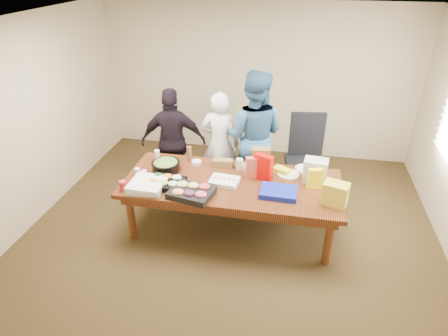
% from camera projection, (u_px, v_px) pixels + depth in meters
% --- Properties ---
extents(floor, '(5.50, 5.00, 0.02)m').
position_uv_depth(floor, '(232.00, 228.00, 5.34)').
color(floor, '#47301E').
rests_on(floor, ground).
extents(ceiling, '(5.50, 5.00, 0.02)m').
position_uv_depth(ceiling, '(234.00, 21.00, 4.01)').
color(ceiling, white).
rests_on(ceiling, wall_back).
extents(wall_back, '(5.50, 0.04, 2.70)m').
position_uv_depth(wall_back, '(257.00, 81.00, 6.82)').
color(wall_back, beige).
rests_on(wall_back, floor).
extents(wall_front, '(5.50, 0.04, 2.70)m').
position_uv_depth(wall_front, '(166.00, 296.00, 2.53)').
color(wall_front, beige).
rests_on(wall_front, floor).
extents(wall_left, '(0.04, 5.00, 2.70)m').
position_uv_depth(wall_left, '(31.00, 123.00, 5.14)').
color(wall_left, beige).
rests_on(wall_left, floor).
extents(conference_table, '(2.80, 1.20, 0.75)m').
position_uv_depth(conference_table, '(232.00, 206.00, 5.15)').
color(conference_table, '#4C1C0F').
rests_on(conference_table, floor).
extents(office_chair, '(0.71, 0.71, 1.23)m').
position_uv_depth(office_chair, '(304.00, 161.00, 5.75)').
color(office_chair, black).
rests_on(office_chair, floor).
extents(person_center, '(0.61, 0.41, 1.63)m').
position_uv_depth(person_center, '(220.00, 144.00, 5.81)').
color(person_center, white).
rests_on(person_center, floor).
extents(person_right, '(0.97, 0.77, 1.95)m').
position_uv_depth(person_right, '(253.00, 136.00, 5.68)').
color(person_right, '#2F5A82').
rests_on(person_right, floor).
extents(person_left, '(1.03, 0.57, 1.66)m').
position_uv_depth(person_left, '(174.00, 142.00, 5.84)').
color(person_left, black).
rests_on(person_left, floor).
extents(veggie_tray, '(0.49, 0.40, 0.07)m').
position_uv_depth(veggie_tray, '(166.00, 183.00, 4.88)').
color(veggie_tray, black).
rests_on(veggie_tray, conference_table).
extents(fruit_tray, '(0.58, 0.49, 0.08)m').
position_uv_depth(fruit_tray, '(192.00, 193.00, 4.67)').
color(fruit_tray, black).
rests_on(fruit_tray, conference_table).
extents(sheet_cake, '(0.38, 0.30, 0.06)m').
position_uv_depth(sheet_cake, '(224.00, 181.00, 4.91)').
color(sheet_cake, white).
rests_on(sheet_cake, conference_table).
extents(salad_bowl, '(0.39, 0.39, 0.12)m').
position_uv_depth(salad_bowl, '(166.00, 166.00, 5.20)').
color(salad_bowl, black).
rests_on(salad_bowl, conference_table).
extents(chip_bag_blue, '(0.45, 0.34, 0.07)m').
position_uv_depth(chip_bag_blue, '(278.00, 192.00, 4.69)').
color(chip_bag_blue, '#1020AC').
rests_on(chip_bag_blue, conference_table).
extents(chip_bag_red, '(0.26, 0.18, 0.35)m').
position_uv_depth(chip_bag_red, '(263.00, 167.00, 4.94)').
color(chip_bag_red, '#D10600').
rests_on(chip_bag_red, conference_table).
extents(chip_bag_yellow, '(0.19, 0.11, 0.27)m').
position_uv_depth(chip_bag_yellow, '(315.00, 179.00, 4.78)').
color(chip_bag_yellow, '#FFF20E').
rests_on(chip_bag_yellow, conference_table).
extents(chip_bag_orange, '(0.21, 0.13, 0.30)m').
position_uv_depth(chip_bag_orange, '(253.00, 168.00, 4.99)').
color(chip_bag_orange, '#C55336').
rests_on(chip_bag_orange, conference_table).
extents(mayo_jar, '(0.12, 0.12, 0.15)m').
position_uv_depth(mayo_jar, '(240.00, 164.00, 5.23)').
color(mayo_jar, silver).
rests_on(mayo_jar, conference_table).
extents(mustard_bottle, '(0.07, 0.07, 0.16)m').
position_uv_depth(mustard_bottle, '(251.00, 162.00, 5.26)').
color(mustard_bottle, '#EEFC23').
rests_on(mustard_bottle, conference_table).
extents(dressing_bottle, '(0.09, 0.09, 0.22)m').
position_uv_depth(dressing_bottle, '(189.00, 154.00, 5.42)').
color(dressing_bottle, brown).
rests_on(dressing_bottle, conference_table).
extents(ranch_bottle, '(0.09, 0.09, 0.20)m').
position_uv_depth(ranch_bottle, '(157.00, 157.00, 5.36)').
color(ranch_bottle, white).
rests_on(ranch_bottle, conference_table).
extents(banana_bunch, '(0.25, 0.21, 0.07)m').
position_uv_depth(banana_bunch, '(282.00, 171.00, 5.15)').
color(banana_bunch, yellow).
rests_on(banana_bunch, conference_table).
extents(bread_loaf, '(0.27, 0.14, 0.11)m').
position_uv_depth(bread_loaf, '(223.00, 163.00, 5.30)').
color(bread_loaf, olive).
rests_on(bread_loaf, conference_table).
extents(kraft_bag, '(0.26, 0.18, 0.32)m').
position_uv_depth(kraft_bag, '(261.00, 159.00, 5.19)').
color(kraft_bag, brown).
rests_on(kraft_bag, conference_table).
extents(red_cup, '(0.09, 0.09, 0.12)m').
position_uv_depth(red_cup, '(123.00, 185.00, 4.77)').
color(red_cup, red).
rests_on(red_cup, conference_table).
extents(clear_cup_a, '(0.09, 0.09, 0.10)m').
position_uv_depth(clear_cup_a, '(144.00, 174.00, 5.05)').
color(clear_cup_a, silver).
rests_on(clear_cup_a, conference_table).
extents(clear_cup_b, '(0.07, 0.07, 0.10)m').
position_uv_depth(clear_cup_b, '(137.00, 172.00, 5.09)').
color(clear_cup_b, white).
rests_on(clear_cup_b, conference_table).
extents(pizza_box_lower, '(0.44, 0.44, 0.05)m').
position_uv_depth(pizza_box_lower, '(147.00, 186.00, 4.82)').
color(pizza_box_lower, silver).
rests_on(pizza_box_lower, conference_table).
extents(pizza_box_upper, '(0.44, 0.44, 0.05)m').
position_uv_depth(pizza_box_upper, '(147.00, 183.00, 4.79)').
color(pizza_box_upper, white).
rests_on(pizza_box_upper, pizza_box_lower).
extents(plate_a, '(0.29, 0.29, 0.02)m').
position_uv_depth(plate_a, '(288.00, 174.00, 5.12)').
color(plate_a, silver).
rests_on(plate_a, conference_table).
extents(plate_b, '(0.26, 0.26, 0.02)m').
position_uv_depth(plate_b, '(304.00, 169.00, 5.25)').
color(plate_b, white).
rests_on(plate_b, conference_table).
extents(dip_bowl_a, '(0.18, 0.18, 0.06)m').
position_uv_depth(dip_bowl_a, '(247.00, 167.00, 5.25)').
color(dip_bowl_a, beige).
rests_on(dip_bowl_a, conference_table).
extents(dip_bowl_b, '(0.18, 0.18, 0.06)m').
position_uv_depth(dip_bowl_b, '(197.00, 163.00, 5.36)').
color(dip_bowl_b, silver).
rests_on(dip_bowl_b, conference_table).
extents(grocery_bag_white, '(0.32, 0.24, 0.31)m').
position_uv_depth(grocery_bag_white, '(315.00, 171.00, 4.90)').
color(grocery_bag_white, silver).
rests_on(grocery_bag_white, conference_table).
extents(grocery_bag_yellow, '(0.33, 0.27, 0.28)m').
position_uv_depth(grocery_bag_yellow, '(335.00, 194.00, 4.46)').
color(grocery_bag_yellow, gold).
rests_on(grocery_bag_yellow, conference_table).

